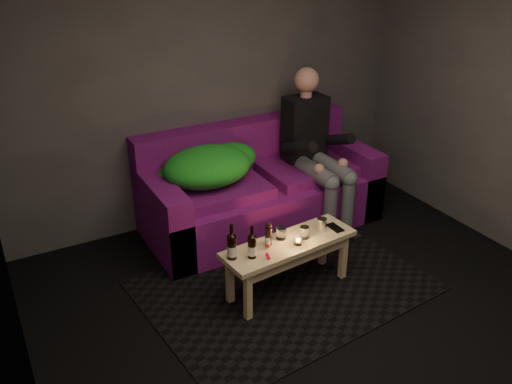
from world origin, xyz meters
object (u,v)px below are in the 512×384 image
Objects in this scene: sofa at (258,190)px; steel_cup at (322,225)px; person at (315,146)px; beer_bottle_b at (252,246)px; coffee_table at (289,250)px; beer_bottle_a at (232,246)px.

steel_cup is (-0.02, -1.06, 0.16)m from sofa.
beer_bottle_b is (-1.19, -0.95, -0.22)m from person.
sofa is at bearing 160.48° from person.
person is 1.54m from beer_bottle_b.
sofa reaches higher than coffee_table.
coffee_table is 0.40m from beer_bottle_b.
person is at bearing 47.22° from coffee_table.
beer_bottle_a reaches higher than coffee_table.
steel_cup reaches higher than coffee_table.
coffee_table is 4.32× the size of beer_bottle_b.
beer_bottle_a is at bearing -127.18° from sofa.
sofa is 1.13m from coffee_table.
sofa is at bearing 89.16° from steel_cup.
steel_cup is (0.80, 0.02, -0.05)m from beer_bottle_a.
person reaches higher than coffee_table.
person reaches higher than beer_bottle_a.
beer_bottle_b is at bearing -173.40° from steel_cup.
person is 1.61m from beer_bottle_a.
sofa reaches higher than steel_cup.
sofa is 1.34m from beer_bottle_b.
beer_bottle_a is at bearing -145.80° from person.
beer_bottle_a is at bearing 156.53° from beer_bottle_b.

